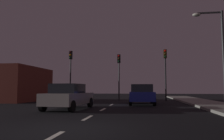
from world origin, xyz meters
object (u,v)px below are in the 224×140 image
Objects in this scene: traffic_signal_left at (71,66)px; street_lamp_right at (218,48)px; traffic_signal_center at (119,68)px; traffic_signal_right at (165,65)px; car_stopped_ahead at (142,94)px; car_adjacent_lane at (69,96)px.

traffic_signal_left is 0.82× the size of street_lamp_right.
traffic_signal_right is (4.78, 0.00, 0.27)m from traffic_signal_center.
traffic_signal_left is 1.35× the size of car_stopped_ahead.
street_lamp_right is (5.12, -2.27, 3.19)m from car_stopped_ahead.
street_lamp_right reaches higher than traffic_signal_center.
traffic_signal_center is 0.74× the size of street_lamp_right.
street_lamp_right is (7.44, -7.38, 0.58)m from traffic_signal_center.
traffic_signal_left is at bearing 108.12° from car_adjacent_lane.
traffic_signal_left is 10.62m from car_adjacent_lane.
traffic_signal_left reaches higher than car_adjacent_lane.
traffic_signal_center is (5.28, -0.00, -0.32)m from traffic_signal_left.
traffic_signal_center is 10.27m from car_adjacent_lane.
street_lamp_right reaches higher than car_stopped_ahead.
car_adjacent_lane is at bearing -166.32° from street_lamp_right.
car_stopped_ahead is 0.61× the size of street_lamp_right.
traffic_signal_right reaches higher than car_adjacent_lane.
car_stopped_ahead is at bearing -33.86° from traffic_signal_left.
traffic_signal_right is 1.33× the size of car_stopped_ahead.
traffic_signal_right reaches higher than car_stopped_ahead.
traffic_signal_center is 0.92× the size of traffic_signal_right.
street_lamp_right is (12.73, -7.38, 0.27)m from traffic_signal_left.
traffic_signal_center is 10.50m from street_lamp_right.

